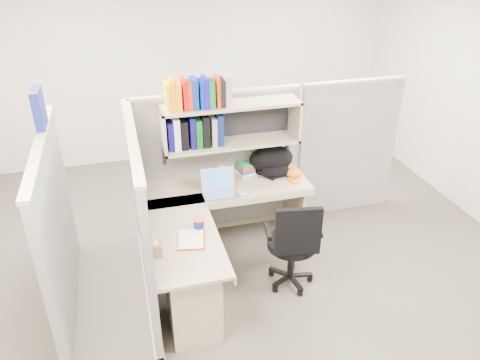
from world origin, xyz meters
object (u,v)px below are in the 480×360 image
object	(u,v)px
laptop	(220,184)
backpack	(273,161)
desk	(204,264)
task_chair	(292,257)
snack_canister	(199,223)

from	to	relation	value
laptop	backpack	world-z (taller)	backpack
desk	task_chair	distance (m)	0.85
backpack	snack_canister	bearing A→B (deg)	-155.47
backpack	task_chair	world-z (taller)	backpack
snack_canister	backpack	bearing A→B (deg)	40.27
desk	backpack	bearing A→B (deg)	45.23
desk	snack_canister	bearing A→B (deg)	92.27
desk	task_chair	bearing A→B (deg)	-0.40
laptop	snack_canister	xyz separation A→B (m)	(-0.32, -0.52, -0.07)
desk	laptop	size ratio (longest dim) A/B	5.13
desk	backpack	size ratio (longest dim) A/B	3.59
snack_canister	desk	bearing A→B (deg)	-87.73
desk	laptop	world-z (taller)	laptop
snack_canister	task_chair	bearing A→B (deg)	-10.45
desk	snack_canister	world-z (taller)	snack_canister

